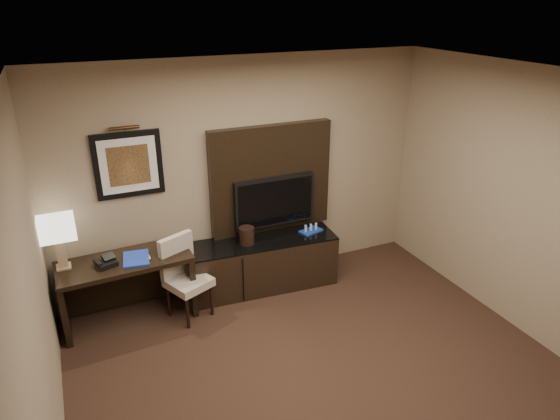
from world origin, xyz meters
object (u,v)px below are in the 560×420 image
desk_phone (106,262)px  table_lamp (59,243)px  desk_chair (189,282)px  ice_bucket (247,236)px  minibar_tray (311,228)px  credenza (260,264)px  desk (128,290)px  tv (274,201)px

desk_phone → table_lamp: bearing=144.5°
desk_chair → ice_bucket: bearing=-6.8°
desk_chair → ice_bucket: desk_chair is taller
desk_phone → ice_bucket: bearing=-14.1°
minibar_tray → credenza: bearing=177.5°
desk → tv: tv is taller
credenza → tv: (0.27, 0.17, 0.71)m
tv → minibar_tray: (0.39, -0.20, -0.34)m
minibar_tray → tv: bearing=153.2°
tv → desk_phone: bearing=-173.0°
desk → minibar_tray: 2.22m
desk → tv: size_ratio=1.36×
tv → credenza: bearing=-147.2°
desk_phone → ice_bucket: (1.56, 0.07, -0.05)m
desk → tv: (1.80, 0.19, 0.65)m
table_lamp → ice_bucket: (1.96, -0.07, -0.28)m
credenza → desk_chair: desk_chair is taller
desk → credenza: 1.54m
table_lamp → credenza: bearing=-1.8°
desk_phone → tv: bearing=-9.7°
credenza → desk_chair: 0.96m
desk → ice_bucket: (1.38, 0.02, 0.36)m
credenza → table_lamp: (-2.12, 0.07, 0.69)m
desk_chair → ice_bucket: 0.85m
credenza → minibar_tray: size_ratio=6.73×
desk → credenza: bearing=-2.2°
desk_phone → ice_bucket: ice_bucket is taller
desk_chair → minibar_tray: 1.62m
desk_chair → table_lamp: (-1.19, 0.30, 0.58)m
desk_phone → ice_bucket: size_ratio=0.95×
credenza → desk_phone: 1.78m
ice_bucket → minibar_tray: bearing=-1.9°
credenza → desk_chair: (-0.92, -0.23, 0.12)m
desk → ice_bucket: 1.42m
ice_bucket → credenza: bearing=0.3°
table_lamp → minibar_tray: bearing=-1.9°
desk_chair → minibar_tray: (1.58, 0.20, 0.25)m
credenza → desk_phone: bearing=-173.1°
desk_chair → tv: bearing=-4.9°
tv → table_lamp: size_ratio=1.81×
table_lamp → ice_bucket: size_ratio=2.76×
credenza → tv: size_ratio=1.82×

